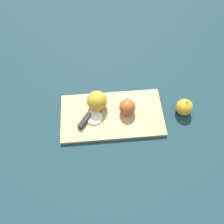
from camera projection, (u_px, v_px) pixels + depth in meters
ground_plane at (112, 116)px, 0.91m from camera, size 4.00×4.00×0.00m
cutting_board at (112, 115)px, 0.90m from camera, size 0.45×0.29×0.02m
apple_half_left at (127, 107)px, 0.87m from camera, size 0.07×0.07×0.07m
apple_half_right at (97, 101)px, 0.88m from camera, size 0.08×0.08×0.08m
knife at (86, 118)px, 0.88m from camera, size 0.09×0.16×0.02m
apple_slice at (94, 117)px, 0.89m from camera, size 0.07×0.07×0.01m
apple_whole at (184, 107)px, 0.89m from camera, size 0.07×0.07×0.08m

